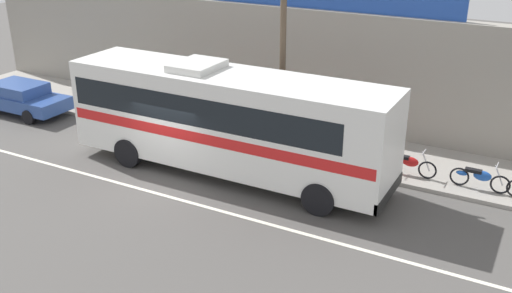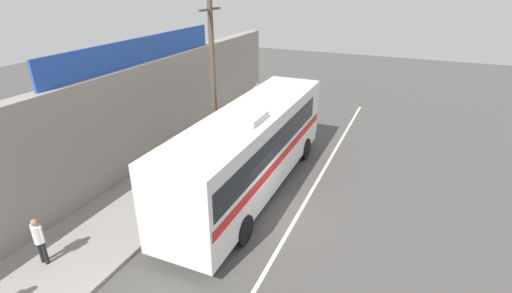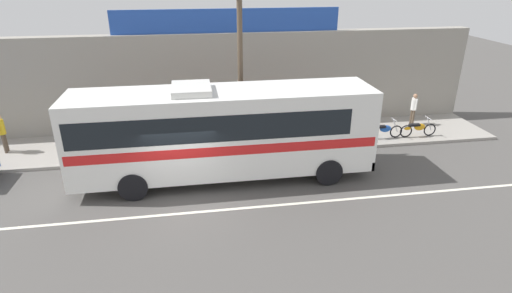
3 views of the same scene
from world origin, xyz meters
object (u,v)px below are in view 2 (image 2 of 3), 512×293
at_px(motorcycle_green, 251,126).
at_px(pedestrian_far_right, 39,238).
at_px(motorcycle_blue, 276,106).
at_px(utility_pole, 213,86).
at_px(motorcycle_orange, 242,133).
at_px(intercity_bus, 251,146).
at_px(pedestrian_by_curb, 257,93).
at_px(motorcycle_black, 266,114).

bearing_deg(motorcycle_green, pedestrian_far_right, 173.14).
bearing_deg(motorcycle_blue, utility_pole, -178.16).
relative_size(motorcycle_blue, motorcycle_orange, 1.02).
bearing_deg(motorcycle_blue, intercity_bus, -165.48).
relative_size(pedestrian_by_curb, pedestrian_far_right, 1.02).
distance_m(motorcycle_black, motorcycle_green, 2.30).
xyz_separation_m(utility_pole, motorcycle_orange, (3.36, 0.29, -3.52)).
distance_m(utility_pole, motorcycle_blue, 9.28).
bearing_deg(pedestrian_far_right, motorcycle_black, -5.76).
bearing_deg(intercity_bus, motorcycle_green, 24.39).
height_order(motorcycle_blue, pedestrian_far_right, pedestrian_far_right).
distance_m(utility_pole, motorcycle_green, 5.76).
xyz_separation_m(motorcycle_blue, motorcycle_black, (-1.73, 0.05, 0.00)).
height_order(intercity_bus, utility_pole, utility_pole).
bearing_deg(motorcycle_green, pedestrian_by_curb, 18.89).
xyz_separation_m(motorcycle_black, pedestrian_by_curb, (2.32, 1.58, 0.53)).
bearing_deg(motorcycle_black, intercity_bus, -162.17).
bearing_deg(pedestrian_far_right, motorcycle_orange, -7.72).
distance_m(motorcycle_blue, motorcycle_orange, 5.23).
bearing_deg(motorcycle_orange, pedestrian_far_right, 172.28).
xyz_separation_m(utility_pole, pedestrian_far_right, (-7.84, 1.80, -3.01)).
distance_m(motorcycle_blue, motorcycle_black, 1.73).
relative_size(utility_pole, pedestrian_by_curb, 4.63).
xyz_separation_m(motorcycle_blue, pedestrian_far_right, (-16.43, 1.53, 0.51)).
bearing_deg(motorcycle_green, motorcycle_blue, -0.54).
xyz_separation_m(utility_pole, pedestrian_by_curb, (9.18, 1.90, -2.99)).
bearing_deg(utility_pole, motorcycle_blue, 1.84).
height_order(utility_pole, motorcycle_black, utility_pole).
xyz_separation_m(motorcycle_green, pedestrian_far_right, (-12.40, 1.49, 0.51)).
height_order(intercity_bus, motorcycle_black, intercity_bus).
distance_m(pedestrian_by_curb, pedestrian_far_right, 17.03).
height_order(motorcycle_green, pedestrian_by_curb, pedestrian_by_curb).
relative_size(intercity_bus, motorcycle_green, 5.86).
distance_m(motorcycle_green, motorcycle_orange, 1.20).
bearing_deg(motorcycle_blue, motorcycle_green, 179.46).
height_order(motorcycle_blue, pedestrian_by_curb, pedestrian_by_curb).
relative_size(utility_pole, motorcycle_blue, 4.11).
distance_m(motorcycle_blue, pedestrian_by_curb, 1.81).
bearing_deg(pedestrian_far_right, motorcycle_blue, -5.32).
relative_size(intercity_bus, utility_pole, 1.48).
height_order(intercity_bus, pedestrian_by_curb, intercity_bus).
distance_m(motorcycle_green, pedestrian_far_right, 12.50).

